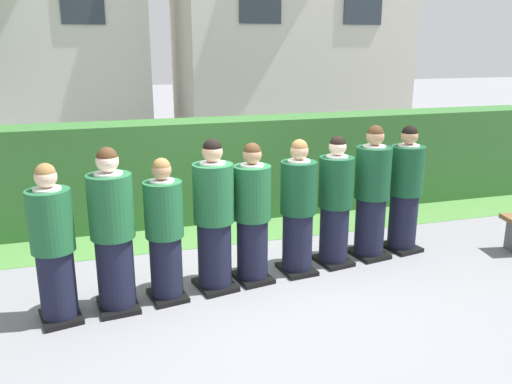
# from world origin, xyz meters

# --- Properties ---
(ground_plane) EXTENTS (60.00, 60.00, 0.00)m
(ground_plane) POSITION_xyz_m (0.00, 0.00, 0.00)
(ground_plane) COLOR slate
(student_front_row_0) EXTENTS (0.45, 0.52, 1.58)m
(student_front_row_0) POSITION_xyz_m (-2.10, -0.30, 0.75)
(student_front_row_0) COLOR black
(student_front_row_0) RESTS_ON ground
(student_front_row_1) EXTENTS (0.44, 0.52, 1.68)m
(student_front_row_1) POSITION_xyz_m (-1.55, -0.23, 0.80)
(student_front_row_1) COLOR black
(student_front_row_1) RESTS_ON ground
(student_front_row_2) EXTENTS (0.43, 0.49, 1.53)m
(student_front_row_2) POSITION_xyz_m (-1.03, -0.15, 0.73)
(student_front_row_2) COLOR black
(student_front_row_2) RESTS_ON ground
(student_front_row_3) EXTENTS (0.48, 0.55, 1.68)m
(student_front_row_3) POSITION_xyz_m (-0.49, -0.05, 0.80)
(student_front_row_3) COLOR black
(student_front_row_3) RESTS_ON ground
(student_front_row_4) EXTENTS (0.45, 0.52, 1.60)m
(student_front_row_4) POSITION_xyz_m (-0.04, 0.02, 0.76)
(student_front_row_4) COLOR black
(student_front_row_4) RESTS_ON ground
(student_front_row_5) EXTENTS (0.42, 0.49, 1.59)m
(student_front_row_5) POSITION_xyz_m (0.53, 0.08, 0.76)
(student_front_row_5) COLOR black
(student_front_row_5) RESTS_ON ground
(student_front_row_6) EXTENTS (0.44, 0.51, 1.59)m
(student_front_row_6) POSITION_xyz_m (1.05, 0.19, 0.76)
(student_front_row_6) COLOR black
(student_front_row_6) RESTS_ON ground
(student_front_row_7) EXTENTS (0.46, 0.54, 1.68)m
(student_front_row_7) POSITION_xyz_m (1.59, 0.28, 0.80)
(student_front_row_7) COLOR black
(student_front_row_7) RESTS_ON ground
(student_front_row_8) EXTENTS (0.46, 0.53, 1.64)m
(student_front_row_8) POSITION_xyz_m (2.11, 0.35, 0.78)
(student_front_row_8) COLOR black
(student_front_row_8) RESTS_ON ground
(hedge) EXTENTS (11.47, 0.70, 1.52)m
(hedge) POSITION_xyz_m (0.00, 2.39, 0.76)
(hedge) COLOR #33662D
(hedge) RESTS_ON ground
(lawn_strip) EXTENTS (11.47, 0.90, 0.01)m
(lawn_strip) POSITION_xyz_m (0.00, 1.59, 0.00)
(lawn_strip) COLOR #477A38
(lawn_strip) RESTS_ON ground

